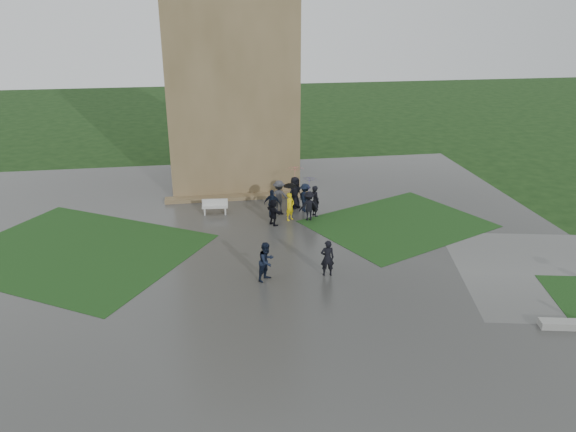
{
  "coord_description": "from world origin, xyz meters",
  "views": [
    {
      "loc": [
        -2.06,
        -22.61,
        11.77
      ],
      "look_at": [
        2.15,
        4.16,
        1.2
      ],
      "focal_mm": 35.0,
      "sensor_mm": 36.0,
      "label": 1
    }
  ],
  "objects": [
    {
      "name": "visitor_cluster",
      "position": [
        2.95,
        7.32,
        1.19
      ],
      "size": [
        3.41,
        3.8,
        2.56
      ],
      "color": "black",
      "rests_on": "plaza"
    },
    {
      "name": "pedestrian_mid",
      "position": [
        0.47,
        -0.42,
        0.92
      ],
      "size": [
        0.97,
        0.97,
        1.79
      ],
      "primitive_type": "imported",
      "rotation": [
        0.0,
        0.0,
        0.78
      ],
      "color": "black",
      "rests_on": "plaza"
    },
    {
      "name": "pedestrian_near",
      "position": [
        3.22,
        -0.41,
        0.87
      ],
      "size": [
        0.64,
        0.44,
        1.7
      ],
      "primitive_type": "imported",
      "rotation": [
        0.0,
        0.0,
        3.09
      ],
      "color": "black",
      "rests_on": "plaza"
    },
    {
      "name": "bench",
      "position": [
        -1.51,
        8.18,
        0.46
      ],
      "size": [
        1.52,
        0.58,
        0.86
      ],
      "rotation": [
        0.0,
        0.0,
        -0.08
      ],
      "color": "#BCBBB7",
      "rests_on": "plaza"
    },
    {
      "name": "lawn_inset_left",
      "position": [
        -8.5,
        4.0,
        0.03
      ],
      "size": [
        14.1,
        13.46,
        0.01
      ],
      "primitive_type": "cube",
      "rotation": [
        0.0,
        0.0,
        -0.56
      ],
      "color": "#143512",
      "rests_on": "plaza"
    },
    {
      "name": "tower",
      "position": [
        0.0,
        15.0,
        9.0
      ],
      "size": [
        8.0,
        8.0,
        18.0
      ],
      "primitive_type": "cube",
      "color": "brown",
      "rests_on": "ground"
    },
    {
      "name": "tower_plinth",
      "position": [
        0.0,
        10.6,
        0.13
      ],
      "size": [
        9.0,
        0.8,
        0.22
      ],
      "primitive_type": "cube",
      "color": "brown",
      "rests_on": "plaza"
    },
    {
      "name": "ground",
      "position": [
        0.0,
        0.0,
        0.0
      ],
      "size": [
        120.0,
        120.0,
        0.0
      ],
      "primitive_type": "plane",
      "color": "black"
    },
    {
      "name": "lawn_inset_right",
      "position": [
        8.5,
        5.0,
        0.03
      ],
      "size": [
        11.12,
        10.15,
        0.01
      ],
      "primitive_type": "cube",
      "rotation": [
        0.0,
        0.0,
        0.44
      ],
      "color": "#143512",
      "rests_on": "plaza"
    },
    {
      "name": "plaza",
      "position": [
        0.0,
        2.0,
        0.01
      ],
      "size": [
        34.0,
        34.0,
        0.02
      ],
      "primitive_type": "cube",
      "color": "#333331",
      "rests_on": "ground"
    }
  ]
}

